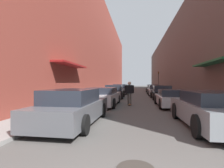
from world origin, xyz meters
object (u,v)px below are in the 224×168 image
(parked_car_right_1, at_px, (172,98))
(traffic_light, at_px, (158,79))
(parked_car_right_0, at_px, (210,110))
(parked_car_left_2, at_px, (114,92))
(skateboarder, at_px, (129,91))
(parked_car_left_3, at_px, (120,89))
(parked_car_left_0, at_px, (73,107))
(parked_car_right_2, at_px, (161,93))
(parked_car_left_4, at_px, (122,88))
(parked_car_right_3, at_px, (156,90))
(parked_car_left_1, at_px, (103,97))
(parked_car_right_4, at_px, (152,89))

(parked_car_right_1, relative_size, traffic_light, 1.23)
(parked_car_right_0, relative_size, parked_car_right_1, 1.07)
(parked_car_left_2, bearing_deg, skateboarder, -72.56)
(parked_car_left_3, xyz_separation_m, parked_car_right_1, (4.57, -11.95, -0.10))
(parked_car_left_0, xyz_separation_m, skateboarder, (1.93, 5.87, 0.39))
(parked_car_right_2, bearing_deg, skateboarder, -120.14)
(parked_car_right_0, distance_m, parked_car_right_2, 10.71)
(parked_car_left_2, relative_size, parked_car_left_4, 0.97)
(parked_car_left_0, xyz_separation_m, parked_car_right_1, (4.76, 5.48, -0.08))
(parked_car_right_3, height_order, traffic_light, traffic_light)
(parked_car_left_1, bearing_deg, parked_car_right_0, -47.82)
(parked_car_right_2, distance_m, parked_car_right_4, 11.06)
(skateboarder, height_order, traffic_light, traffic_light)
(parked_car_left_1, height_order, parked_car_right_2, parked_car_right_2)
(traffic_light, bearing_deg, parked_car_right_1, -94.38)
(skateboarder, distance_m, traffic_light, 19.46)
(parked_car_left_3, bearing_deg, parked_car_left_4, 91.64)
(parked_car_left_3, height_order, traffic_light, traffic_light)
(parked_car_left_0, bearing_deg, parked_car_left_1, 89.00)
(parked_car_left_3, height_order, skateboarder, skateboarder)
(parked_car_right_3, distance_m, traffic_light, 8.95)
(parked_car_left_1, relative_size, parked_car_right_3, 1.01)
(parked_car_left_0, height_order, parked_car_right_1, parked_car_left_0)
(parked_car_right_1, bearing_deg, parked_car_right_4, 89.37)
(parked_car_left_4, relative_size, parked_car_right_2, 1.03)
(parked_car_left_1, height_order, parked_car_left_4, parked_car_left_4)
(skateboarder, bearing_deg, parked_car_right_4, 79.36)
(parked_car_right_3, height_order, parked_car_right_4, parked_car_right_4)
(parked_car_left_0, relative_size, parked_car_left_4, 1.06)
(parked_car_left_2, bearing_deg, parked_car_right_3, 44.62)
(parked_car_right_1, distance_m, skateboarder, 2.89)
(parked_car_right_3, bearing_deg, traffic_light, 80.71)
(parked_car_left_2, distance_m, parked_car_right_3, 6.55)
(skateboarder, bearing_deg, parked_car_left_4, 96.27)
(parked_car_right_1, distance_m, parked_car_right_4, 16.42)
(parked_car_left_0, relative_size, parked_car_left_1, 0.97)
(parked_car_right_3, bearing_deg, parked_car_left_1, -114.07)
(parked_car_left_2, distance_m, traffic_light, 14.70)
(parked_car_right_2, height_order, parked_car_right_3, parked_car_right_2)
(parked_car_left_3, distance_m, skateboarder, 11.69)
(parked_car_right_4, distance_m, traffic_light, 3.58)
(parked_car_left_1, height_order, parked_car_right_4, parked_car_right_4)
(parked_car_right_0, relative_size, skateboarder, 2.71)
(parked_car_left_4, xyz_separation_m, parked_car_right_0, (4.97, -23.04, 0.00))
(parked_car_left_2, distance_m, parked_car_left_4, 11.66)
(parked_car_right_4, bearing_deg, parked_car_left_2, -114.75)
(parked_car_left_2, xyz_separation_m, parked_car_right_2, (4.66, -0.68, -0.03))
(parked_car_left_0, height_order, parked_car_right_3, parked_car_left_0)
(parked_car_right_2, bearing_deg, parked_car_right_0, -89.04)
(parked_car_left_0, xyz_separation_m, parked_car_right_0, (5.00, 0.13, -0.01))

